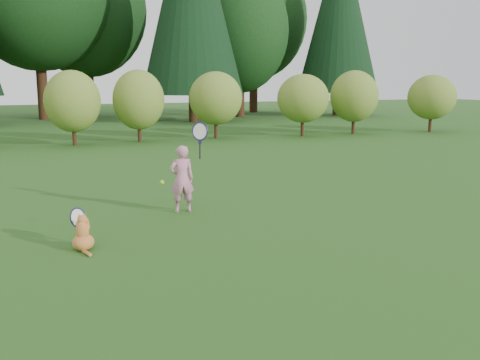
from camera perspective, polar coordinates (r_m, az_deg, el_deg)
name	(u,v)px	position (r m, az deg, el deg)	size (l,w,h in m)	color
ground	(248,241)	(7.40, 0.86, -6.48)	(100.00, 100.00, 0.00)	#214D15
shrub_row	(108,104)	(19.74, -13.92, 7.90)	(28.00, 3.00, 2.80)	olive
child	(183,177)	(8.95, -6.15, 0.30)	(0.63, 0.38, 1.69)	pink
cat	(82,231)	(7.26, -16.46, -5.24)	(0.39, 0.67, 0.65)	#B74F23
tennis_ball	(162,182)	(7.19, -8.32, -0.24)	(0.06, 0.06, 0.06)	#A7DA19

